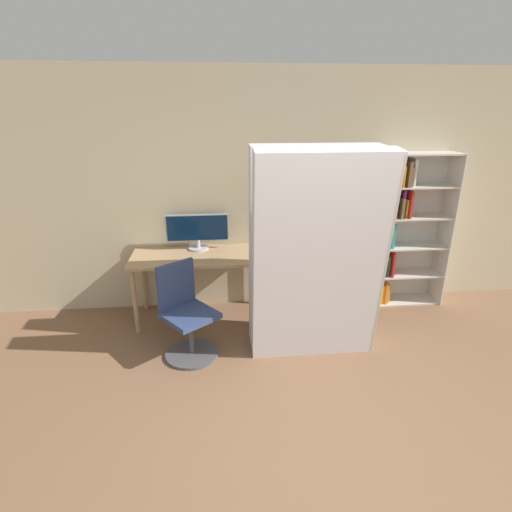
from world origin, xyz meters
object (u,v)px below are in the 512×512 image
at_px(monitor, 198,230).
at_px(mattress_near, 319,261).
at_px(bookshelf, 403,228).
at_px(mattress_far, 312,250).
at_px(office_chair, 187,320).

xyz_separation_m(monitor, mattress_near, (1.12, -1.09, 0.01)).
relative_size(bookshelf, mattress_near, 0.91).
distance_m(monitor, bookshelf, 2.40).
xyz_separation_m(bookshelf, mattress_near, (-1.28, -1.09, 0.05)).
relative_size(monitor, mattress_far, 0.35).
xyz_separation_m(mattress_near, mattress_far, (0.00, 0.30, -0.00)).
bearing_deg(mattress_far, office_chair, -173.78).
bearing_deg(mattress_near, office_chair, 172.01).
relative_size(bookshelf, mattress_far, 0.91).
distance_m(monitor, mattress_near, 1.56).
height_order(monitor, bookshelf, bookshelf).
bearing_deg(office_chair, mattress_far, 6.22).
bearing_deg(monitor, mattress_far, -35.09).
xyz_separation_m(monitor, mattress_far, (1.12, -0.78, 0.00)).
height_order(mattress_near, mattress_far, mattress_near).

